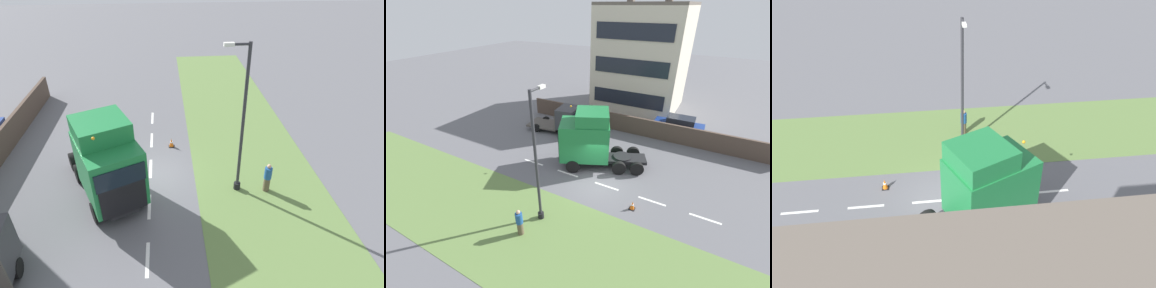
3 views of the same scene
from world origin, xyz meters
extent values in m
plane|color=slate|center=(0.00, 0.00, 0.00)|extent=(120.00, 120.00, 0.00)
cube|color=#607F42|center=(-6.00, 0.00, 0.01)|extent=(7.00, 44.00, 0.01)
cube|color=white|center=(0.00, -7.10, 0.00)|extent=(0.16, 1.80, 0.00)
cube|color=white|center=(0.00, -3.90, 0.00)|extent=(0.16, 1.80, 0.00)
cube|color=white|center=(0.00, -0.70, 0.00)|extent=(0.16, 1.80, 0.00)
cube|color=white|center=(0.00, 2.50, 0.00)|extent=(0.16, 1.80, 0.00)
cube|color=white|center=(0.00, 5.70, 0.00)|extent=(0.16, 1.80, 0.00)
cube|color=black|center=(2.38, 0.66, 0.67)|extent=(4.02, 6.54, 0.24)
cube|color=#1E7A3D|center=(1.75, 2.00, 2.21)|extent=(3.79, 4.33, 2.85)
cube|color=black|center=(0.98, 3.66, 1.58)|extent=(1.96, 0.95, 1.60)
cube|color=black|center=(0.98, 3.66, 2.84)|extent=(2.07, 1.00, 0.91)
cube|color=#1E7A3D|center=(1.98, 1.51, 4.09)|extent=(3.15, 3.13, 0.90)
sphere|color=orange|center=(1.92, 3.27, 4.61)|extent=(0.14, 0.14, 0.14)
cylinder|color=black|center=(3.00, -0.68, 0.85)|extent=(1.83, 1.83, 0.12)
cylinder|color=black|center=(0.36, 2.26, 0.52)|extent=(0.73, 1.08, 1.04)
cylinder|color=black|center=(2.45, 3.23, 0.52)|extent=(0.73, 1.08, 1.04)
cylinder|color=black|center=(1.82, -0.87, 0.52)|extent=(0.73, 1.08, 1.04)
cylinder|color=black|center=(3.91, 0.10, 0.52)|extent=(0.73, 1.08, 1.04)
cylinder|color=black|center=(2.37, -2.06, 0.52)|extent=(0.73, 1.08, 1.04)
cylinder|color=black|center=(4.46, -1.09, 0.52)|extent=(0.73, 1.08, 1.04)
cylinder|color=black|center=(5.09, 5.98, 0.40)|extent=(0.34, 0.82, 0.80)
cylinder|color=black|center=(9.93, -4.97, 0.32)|extent=(0.21, 0.64, 0.64)
cylinder|color=black|center=(-4.68, 1.52, 0.20)|extent=(0.35, 0.35, 0.40)
cylinder|color=#2D2D33|center=(-4.68, 1.52, 3.93)|extent=(0.16, 0.16, 7.86)
cylinder|color=#2D2D33|center=(-4.23, 1.52, 7.76)|extent=(0.90, 0.11, 0.11)
cube|color=silver|center=(-3.78, 1.52, 7.76)|extent=(0.44, 0.20, 0.16)
cylinder|color=brown|center=(-6.21, 1.78, 0.41)|extent=(0.34, 0.34, 0.82)
cylinder|color=#1E4C8C|center=(-6.21, 1.78, 1.15)|extent=(0.39, 0.39, 0.65)
sphere|color=tan|center=(-6.21, 1.78, 1.58)|extent=(0.22, 0.22, 0.22)
cube|color=black|center=(-1.31, -3.00, 0.01)|extent=(0.36, 0.36, 0.03)
cone|color=orange|center=(-1.31, -3.00, 0.31)|extent=(0.28, 0.28, 0.55)
cylinder|color=white|center=(-1.31, -3.00, 0.33)|extent=(0.17, 0.17, 0.07)
camera|label=1|loc=(-1.10, 14.62, 11.36)|focal=30.00mm
camera|label=2|loc=(-13.55, -5.94, 11.26)|focal=24.00mm
camera|label=3|loc=(14.20, -0.69, 13.09)|focal=35.00mm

